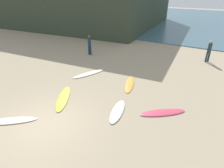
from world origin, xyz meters
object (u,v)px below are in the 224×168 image
Objects in this scene: surfboard_1 at (118,111)px; surfboard_4 at (130,84)px; surfboard_5 at (163,113)px; beachgoer_mid at (209,50)px; surfboard_2 at (63,98)px; surfboard_0 at (10,121)px; beachgoer_near at (89,44)px; surfboard_3 at (89,74)px.

surfboard_4 is at bearing -89.87° from surfboard_1.
beachgoer_mid reaches higher than surfboard_5.
surfboard_0 is at bearing -136.96° from surfboard_2.
surfboard_2 is 3.98m from surfboard_4.
surfboard_4 is at bearing 14.78° from surfboard_5.
surfboard_0 is 0.89× the size of surfboard_2.
surfboard_2 reaches higher than surfboard_5.
surfboard_0 is 2.66m from surfboard_2.
beachgoer_mid is at bearing -65.95° from surfboard_0.
beachgoer_near is at bearing 17.26° from surfboard_5.
beachgoer_mid is (6.29, 12.60, 0.91)m from surfboard_0.
beachgoer_mid is at bearing -45.79° from surfboard_5.
surfboard_1 reaches higher than surfboard_4.
surfboard_5 is 1.29× the size of beachgoer_mid.
surfboard_0 is at bearing 86.17° from surfboard_5.
beachgoer_near reaches higher than surfboard_1.
beachgoer_mid is at bearing -112.78° from surfboard_3.
surfboard_2 is 1.04× the size of surfboard_3.
beachgoer_mid reaches higher than surfboard_2.
surfboard_0 is at bearing 24.65° from surfboard_1.
surfboard_0 is 1.15× the size of surfboard_1.
surfboard_3 is (-0.19, 5.82, 0.00)m from surfboard_0.
beachgoer_near reaches higher than surfboard_0.
surfboard_1 is 9.95m from beachgoer_mid.
surfboard_4 is 3.19m from surfboard_5.
surfboard_3 is 1.44× the size of beachgoer_mid.
beachgoer_near is (-5.56, 3.36, 0.90)m from surfboard_4.
beachgoer_near is 9.60m from beachgoer_mid.
surfboard_0 is 9.67m from beachgoer_near.
surfboard_3 is (-3.83, 2.77, -0.00)m from surfboard_1.
surfboard_0 is at bearing 116.63° from beachgoer_near.
surfboard_2 is 7.50m from beachgoer_near.
surfboard_1 is 3.05m from surfboard_2.
surfboard_4 is at bearing 22.51° from surfboard_2.
surfboard_3 is at bearing 32.31° from surfboard_5.
surfboard_1 reaches higher than surfboard_2.
surfboard_3 is at bearing -51.25° from surfboard_1.
surfboard_1 is 0.78× the size of surfboard_2.
beachgoer_near is (-3.33, 6.66, 0.90)m from surfboard_2.
beachgoer_near is (-8.18, 5.18, 0.90)m from surfboard_5.
beachgoer_near is at bearing -59.65° from surfboard_1.
surfboard_2 is 5.07m from surfboard_5.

